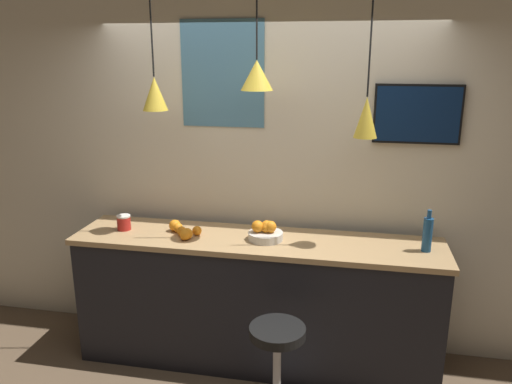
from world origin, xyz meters
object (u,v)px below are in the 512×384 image
at_px(juice_bottle, 427,234).
at_px(mounted_tv, 417,114).
at_px(fruit_bowl, 265,232).
at_px(spread_jar, 124,222).
at_px(bar_stool, 277,361).

height_order(juice_bottle, mounted_tv, mounted_tv).
bearing_deg(mounted_tv, fruit_bowl, -160.89).
relative_size(juice_bottle, spread_jar, 2.59).
height_order(bar_stool, spread_jar, spread_jar).
distance_m(bar_stool, juice_bottle, 1.30).
relative_size(bar_stool, spread_jar, 6.13).
bearing_deg(juice_bottle, fruit_bowl, 179.99).
xyz_separation_m(bar_stool, juice_bottle, (0.91, 0.64, 0.67)).
relative_size(bar_stool, juice_bottle, 2.37).
relative_size(spread_jar, mounted_tv, 0.19).
bearing_deg(mounted_tv, bar_stool, -129.62).
bearing_deg(spread_jar, mounted_tv, 9.49).
distance_m(fruit_bowl, juice_bottle, 1.10).
xyz_separation_m(fruit_bowl, spread_jar, (-1.08, -0.00, 0.00)).
height_order(spread_jar, mounted_tv, mounted_tv).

